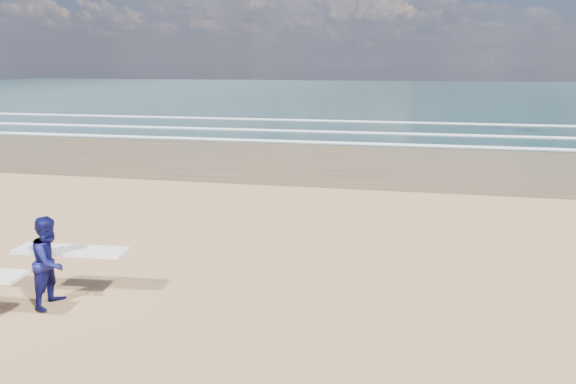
# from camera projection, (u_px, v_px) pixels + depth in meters

# --- Properties ---
(ocean) EXTENTS (220.00, 100.00, 0.02)m
(ocean) POSITION_uv_depth(u_px,v_px,m) (487.00, 94.00, 73.19)
(ocean) COLOR #183436
(ocean) RESTS_ON ground
(surfer_far) EXTENTS (2.23, 1.14, 1.78)m
(surfer_far) POSITION_uv_depth(u_px,v_px,m) (53.00, 260.00, 9.81)
(surfer_far) COLOR #0C0E45
(surfer_far) RESTS_ON ground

